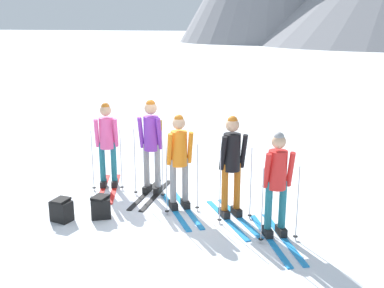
% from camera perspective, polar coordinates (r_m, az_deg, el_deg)
% --- Properties ---
extents(ground_plane, '(400.00, 400.00, 0.00)m').
position_cam_1_polar(ground_plane, '(8.16, -2.08, -7.67)').
color(ground_plane, white).
extents(skier_in_pink, '(0.97, 1.61, 1.69)m').
position_cam_1_polar(skier_in_pink, '(8.88, -10.66, 0.43)').
color(skier_in_pink, red).
rests_on(skier_in_pink, ground).
extents(skier_in_purple, '(0.61, 1.66, 1.80)m').
position_cam_1_polar(skier_in_purple, '(8.43, -5.12, 0.39)').
color(skier_in_purple, black).
rests_on(skier_in_purple, ground).
extents(skier_in_orange, '(1.29, 1.50, 1.68)m').
position_cam_1_polar(skier_in_orange, '(7.68, -1.63, -1.89)').
color(skier_in_orange, '#1E84D1').
rests_on(skier_in_orange, ground).
extents(skier_in_black, '(1.29, 1.46, 1.73)m').
position_cam_1_polar(skier_in_black, '(7.37, 5.05, -2.40)').
color(skier_in_black, '#1E84D1').
rests_on(skier_in_black, ground).
extents(skier_in_red, '(1.15, 1.64, 1.63)m').
position_cam_1_polar(skier_in_red, '(6.79, 10.67, -4.73)').
color(skier_in_red, '#1E84D1').
rests_on(skier_in_red, ground).
extents(backpack_on_snow_front, '(0.35, 0.28, 0.38)m').
position_cam_1_polar(backpack_on_snow_front, '(7.76, -16.13, -8.01)').
color(backpack_on_snow_front, black).
rests_on(backpack_on_snow_front, ground).
extents(backpack_on_snow_beside, '(0.40, 0.38, 0.38)m').
position_cam_1_polar(backpack_on_snow_beside, '(7.73, -11.44, -7.79)').
color(backpack_on_snow_beside, black).
rests_on(backpack_on_snow_beside, ground).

